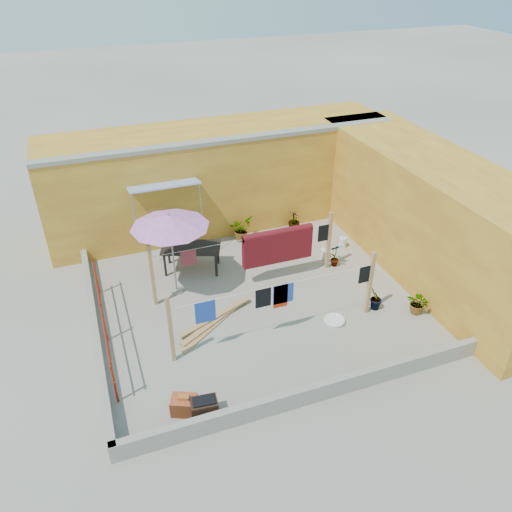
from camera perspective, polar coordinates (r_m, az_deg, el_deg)
name	(u,v)px	position (r m, az deg, el deg)	size (l,w,h in m)	color
ground	(256,301)	(13.25, -0.03, -5.18)	(80.00, 80.00, 0.00)	#9E998E
wall_back	(220,176)	(16.45, -4.11, 9.14)	(11.00, 3.27, 3.21)	gold
wall_right	(431,216)	(14.74, 19.37, 4.36)	(2.40, 9.00, 3.20)	gold
parapet_front	(316,392)	(10.69, 6.87, -15.22)	(8.30, 0.16, 0.44)	gray
parapet_left	(95,330)	(12.61, -17.87, -8.05)	(0.16, 7.30, 0.44)	gray
red_railing	(103,316)	(12.14, -17.11, -6.62)	(0.05, 4.20, 1.10)	maroon
clothesline_rig	(275,252)	(13.33, 2.19, 0.44)	(5.09, 2.35, 1.80)	tan
patio_umbrella	(170,222)	(12.63, -9.86, 3.90)	(2.41, 2.41, 2.40)	gray
outdoor_table	(191,249)	(14.22, -7.43, 0.82)	(1.83, 1.35, 0.77)	black
brick_stack	(184,405)	(10.54, -8.21, -16.50)	(0.62, 0.55, 0.45)	#A54C26
lumber_pile	(214,321)	(12.53, -4.82, -7.45)	(2.14, 1.46, 0.14)	tan
brazier	(204,409)	(10.38, -5.92, -16.95)	(0.56, 0.41, 0.48)	black
white_basin	(334,320)	(12.71, 8.94, -7.27)	(0.54, 0.54, 0.09)	silver
water_jug_a	(342,242)	(15.69, 9.84, 1.56)	(0.24, 0.24, 0.38)	silver
water_jug_b	(324,254)	(15.04, 7.80, 0.25)	(0.22, 0.22, 0.35)	silver
green_hose	(293,247)	(15.51, 4.26, 1.02)	(0.47, 0.47, 0.07)	#1A751E
plant_back_a	(241,229)	(15.76, -1.73, 3.14)	(0.69, 0.60, 0.77)	#1B5F1C
plant_back_b	(294,220)	(16.37, 4.36, 4.08)	(0.38, 0.38, 0.69)	#1B5F1C
plant_right_a	(336,255)	(14.63, 9.08, 0.16)	(0.40, 0.27, 0.76)	#1B5F1C
plant_right_b	(376,299)	(13.14, 13.51, -4.78)	(0.37, 0.30, 0.67)	#1B5F1C
plant_right_c	(418,303)	(13.33, 18.07, -5.14)	(0.56, 0.48, 0.62)	#1B5F1C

